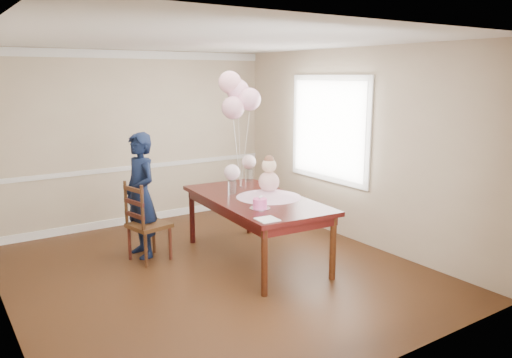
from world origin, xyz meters
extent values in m
cube|color=black|center=(0.00, 0.00, 0.00)|extent=(4.50, 5.00, 0.00)
cube|color=white|center=(0.00, 0.00, 2.70)|extent=(4.50, 5.00, 0.02)
cube|color=tan|center=(0.00, 2.50, 1.35)|extent=(4.50, 0.02, 2.70)
cube|color=tan|center=(0.00, -2.50, 1.35)|extent=(4.50, 0.02, 2.70)
cube|color=tan|center=(2.25, 0.00, 1.35)|extent=(0.02, 5.00, 2.70)
cube|color=white|center=(0.00, 2.49, 0.90)|extent=(4.50, 0.02, 0.07)
cube|color=white|center=(0.00, 2.49, 2.63)|extent=(4.50, 0.02, 0.12)
cube|color=white|center=(0.00, 2.49, 0.06)|extent=(4.50, 0.02, 0.12)
cube|color=silver|center=(2.23, 0.50, 1.55)|extent=(0.02, 1.66, 1.56)
cube|color=white|center=(2.21, 0.50, 1.55)|extent=(0.01, 1.50, 1.40)
cube|color=black|center=(0.64, 0.08, 0.79)|extent=(1.25, 2.25, 0.05)
cube|color=black|center=(0.64, 0.08, 0.71)|extent=(1.13, 2.13, 0.11)
cylinder|color=black|center=(0.11, -0.88, 0.38)|extent=(0.08, 0.08, 0.76)
cylinder|color=black|center=(1.02, -0.95, 0.38)|extent=(0.08, 0.08, 0.76)
cylinder|color=black|center=(0.26, 1.11, 0.38)|extent=(0.08, 0.08, 0.76)
cylinder|color=black|center=(1.17, 1.04, 0.38)|extent=(0.08, 0.08, 0.76)
cone|color=#D59DBF|center=(0.80, 0.01, 0.87)|extent=(0.89, 0.89, 0.11)
sphere|color=pink|center=(0.80, 0.01, 1.01)|extent=(0.26, 0.26, 0.26)
sphere|color=#FFD9AF|center=(0.80, 0.01, 1.22)|extent=(0.18, 0.18, 0.18)
sphere|color=brown|center=(0.80, 0.01, 1.28)|extent=(0.13, 0.13, 0.13)
cylinder|color=silver|center=(0.39, -0.39, 0.82)|extent=(0.26, 0.26, 0.01)
cylinder|color=#F14CA4|center=(0.39, -0.39, 0.88)|extent=(0.18, 0.18, 0.11)
sphere|color=silver|center=(0.39, -0.39, 0.95)|extent=(0.03, 0.03, 0.03)
sphere|color=white|center=(0.42, -0.37, 0.95)|extent=(0.03, 0.03, 0.03)
cylinder|color=silver|center=(0.50, 0.42, 0.90)|extent=(0.12, 0.12, 0.17)
sphere|color=beige|center=(0.50, 0.42, 1.10)|extent=(0.21, 0.21, 0.21)
cylinder|color=silver|center=(1.12, 0.97, 0.90)|extent=(0.12, 0.12, 0.17)
sphere|color=beige|center=(1.12, 0.97, 1.10)|extent=(0.21, 0.21, 0.21)
cube|color=white|center=(0.19, -0.81, 0.82)|extent=(0.23, 0.23, 0.01)
cylinder|color=silver|center=(0.80, 0.67, 0.83)|extent=(0.05, 0.05, 0.02)
sphere|color=#E9A5BA|center=(0.69, 0.68, 1.90)|extent=(0.30, 0.30, 0.30)
sphere|color=#FBB1D2|center=(0.90, 0.60, 2.01)|extent=(0.30, 0.30, 0.30)
sphere|color=#F6AED0|center=(0.83, 0.77, 2.12)|extent=(0.30, 0.30, 0.30)
sphere|color=#FFB4C5|center=(0.72, 0.80, 2.23)|extent=(0.30, 0.30, 0.30)
cylinder|color=white|center=(0.74, 0.67, 1.28)|extent=(0.10, 0.01, 0.91)
cylinder|color=white|center=(0.85, 0.64, 1.34)|extent=(0.11, 0.07, 1.02)
cylinder|color=silver|center=(0.81, 0.72, 1.39)|extent=(0.03, 0.10, 1.13)
cylinder|color=white|center=(0.76, 0.74, 1.45)|extent=(0.08, 0.12, 1.23)
cube|color=#3A210F|center=(-0.49, 0.81, 0.46)|extent=(0.53, 0.53, 0.05)
cylinder|color=#331A0D|center=(-0.63, 0.59, 0.22)|extent=(0.05, 0.05, 0.44)
cylinder|color=#3C1810|center=(-0.27, 0.67, 0.22)|extent=(0.05, 0.05, 0.44)
cylinder|color=#39140F|center=(-0.71, 0.95, 0.22)|extent=(0.05, 0.05, 0.44)
cylinder|color=#391C0F|center=(-0.35, 1.03, 0.22)|extent=(0.05, 0.05, 0.44)
cylinder|color=#331B0D|center=(-0.65, 0.59, 0.75)|extent=(0.05, 0.05, 0.57)
cylinder|color=#321C0D|center=(-0.73, 0.95, 0.75)|extent=(0.05, 0.05, 0.57)
cube|color=black|center=(-0.69, 0.77, 0.63)|extent=(0.12, 0.40, 0.05)
cube|color=black|center=(-0.69, 0.77, 0.79)|extent=(0.12, 0.40, 0.05)
cube|color=#361C0E|center=(-0.69, 0.77, 0.96)|extent=(0.12, 0.40, 0.05)
imported|color=black|center=(-0.51, 1.02, 0.81)|extent=(0.44, 0.62, 1.62)
camera|label=1|loc=(-2.75, -4.98, 2.32)|focal=35.00mm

